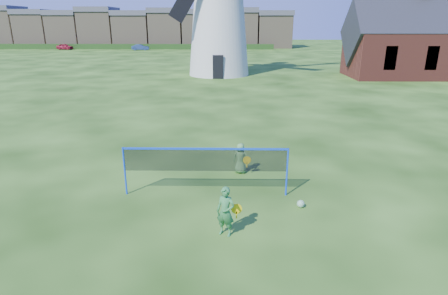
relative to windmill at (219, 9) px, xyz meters
The scene contains 11 objects.
ground 28.98m from the windmill, 88.45° to the right, with size 220.00×220.00×0.00m, color black.
windmill is the anchor object (origin of this frame).
chapel 19.48m from the windmill, ahead, with size 13.19×6.40×11.16m.
badminton_net 28.44m from the windmill, 89.18° to the right, with size 5.05×0.05×1.55m.
player_girl 30.80m from the windmill, 88.03° to the right, with size 0.70×0.48×1.31m.
player_boy 26.83m from the windmill, 86.66° to the right, with size 0.67×0.50×1.10m.
play_ball 29.60m from the windmill, 83.61° to the right, with size 0.22×0.22×0.22m, color green.
terraced_houses 47.75m from the windmill, 113.49° to the left, with size 65.32×8.40×8.36m.
hedge 43.70m from the windmill, 119.37° to the left, with size 62.00×0.80×1.00m, color #193814.
car_left 48.49m from the windmill, 130.86° to the left, with size 1.33×3.30×1.12m, color maroon.
car_right 38.88m from the windmill, 114.88° to the left, with size 1.15×3.29×1.08m, color navy.
Camera 1 is at (0.37, -10.21, 5.14)m, focal length 29.67 mm.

